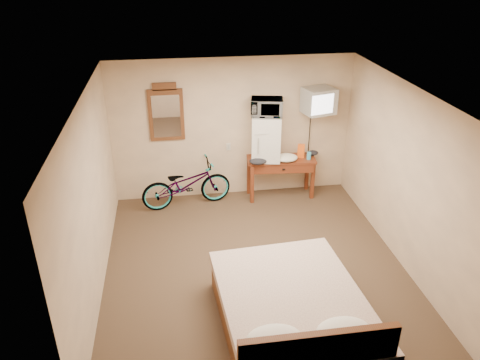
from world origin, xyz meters
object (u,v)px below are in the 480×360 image
at_px(mini_fridge, 266,138).
at_px(bicycle, 186,184).
at_px(wall_mirror, 166,113).
at_px(bed, 293,316).
at_px(blue_cup, 309,156).
at_px(desk, 281,166).
at_px(microwave, 267,107).
at_px(crt_television, 319,101).

bearing_deg(mini_fridge, bicycle, -175.24).
xyz_separation_m(wall_mirror, bicycle, (0.26, -0.34, -1.19)).
height_order(mini_fridge, bed, mini_fridge).
relative_size(blue_cup, bed, 0.06).
height_order(desk, bicycle, bicycle).
bearing_deg(wall_mirror, microwave, -7.42).
distance_m(desk, wall_mirror, 2.21).
distance_m(crt_television, bed, 3.90).
xyz_separation_m(desk, mini_fridge, (-0.28, 0.05, 0.54)).
relative_size(microwave, wall_mirror, 0.53).
distance_m(desk, bicycle, 1.71).
xyz_separation_m(desk, crt_television, (0.60, 0.02, 1.16)).
bearing_deg(mini_fridge, desk, -10.09).
distance_m(microwave, blue_cup, 1.17).
bearing_deg(desk, crt_television, 1.63).
distance_m(mini_fridge, blue_cup, 0.84).
distance_m(desk, blue_cup, 0.52).
bearing_deg(bed, crt_television, 70.02).
relative_size(desk, wall_mirror, 1.24).
bearing_deg(microwave, bed, -84.31).
relative_size(blue_cup, crt_television, 0.20).
height_order(wall_mirror, bicycle, wall_mirror).
bearing_deg(microwave, mini_fridge, -112.24).
bearing_deg(microwave, blue_cup, 1.53).
relative_size(microwave, bicycle, 0.34).
xyz_separation_m(blue_cup, wall_mirror, (-2.43, 0.35, 0.79)).
height_order(desk, microwave, microwave).
bearing_deg(blue_cup, wall_mirror, 171.79).
relative_size(mini_fridge, blue_cup, 6.18).
bearing_deg(wall_mirror, blue_cup, -8.21).
xyz_separation_m(blue_cup, crt_television, (0.13, 0.10, 0.96)).
bearing_deg(bicycle, wall_mirror, 27.66).
distance_m(mini_fridge, wall_mirror, 1.75).
bearing_deg(crt_television, bicycle, -177.89).
bearing_deg(bicycle, blue_cup, -100.63).
height_order(microwave, crt_television, crt_television).
distance_m(bicycle, bed, 3.48).
relative_size(microwave, crt_television, 0.82).
xyz_separation_m(microwave, crt_television, (0.89, -0.03, 0.08)).
bearing_deg(bicycle, bed, -172.36).
bearing_deg(microwave, desk, 1.34).
xyz_separation_m(mini_fridge, crt_television, (0.89, -0.03, 0.62)).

